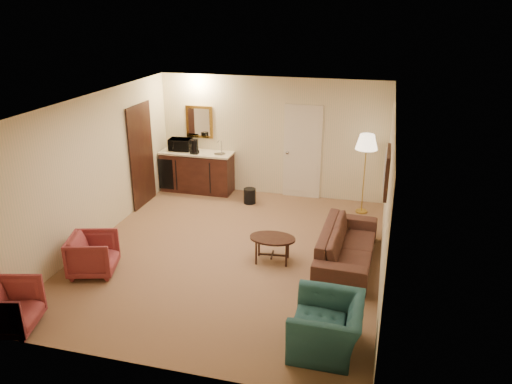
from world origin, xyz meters
TOP-DOWN VIEW (x-y plane):
  - ground at (0.00, 0.00)m, footprint 6.00×6.00m
  - room_walls at (-0.10, 0.77)m, footprint 5.02×6.01m
  - wetbar_cabinet at (-1.65, 2.72)m, footprint 1.64×0.58m
  - sofa at (1.95, 0.14)m, footprint 0.69×2.14m
  - teal_armchair at (1.90, -2.12)m, footprint 0.64×0.98m
  - rose_chair_near at (-1.90, -1.20)m, footprint 0.81×0.84m
  - rose_chair_far at (-2.15, -2.80)m, footprint 0.81×0.84m
  - coffee_table at (0.75, -0.11)m, footprint 0.81×0.59m
  - floor_lamp at (2.06, 2.40)m, footprint 0.55×0.55m
  - waste_bin at (-0.30, 2.29)m, footprint 0.34×0.34m
  - microwave at (-2.05, 2.76)m, footprint 0.50×0.30m
  - coffee_maker at (-1.65, 2.60)m, footprint 0.17×0.17m

SIDE VIEW (x-z plane):
  - ground at x=0.00m, z-range 0.00..0.00m
  - waste_bin at x=-0.30m, z-range 0.00..0.32m
  - coffee_table at x=0.75m, z-range 0.00..0.44m
  - rose_chair_near at x=-1.90m, z-range 0.00..0.71m
  - rose_chair_far at x=-2.15m, z-range 0.00..0.72m
  - sofa at x=1.95m, z-range 0.00..0.83m
  - teal_armchair at x=1.90m, z-range 0.00..0.86m
  - wetbar_cabinet at x=-1.65m, z-range 0.00..0.92m
  - floor_lamp at x=2.06m, z-range 0.00..1.65m
  - coffee_maker at x=-1.65m, z-range 0.92..1.24m
  - microwave at x=-2.05m, z-range 0.92..1.25m
  - room_walls at x=-0.10m, z-range 0.41..3.02m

